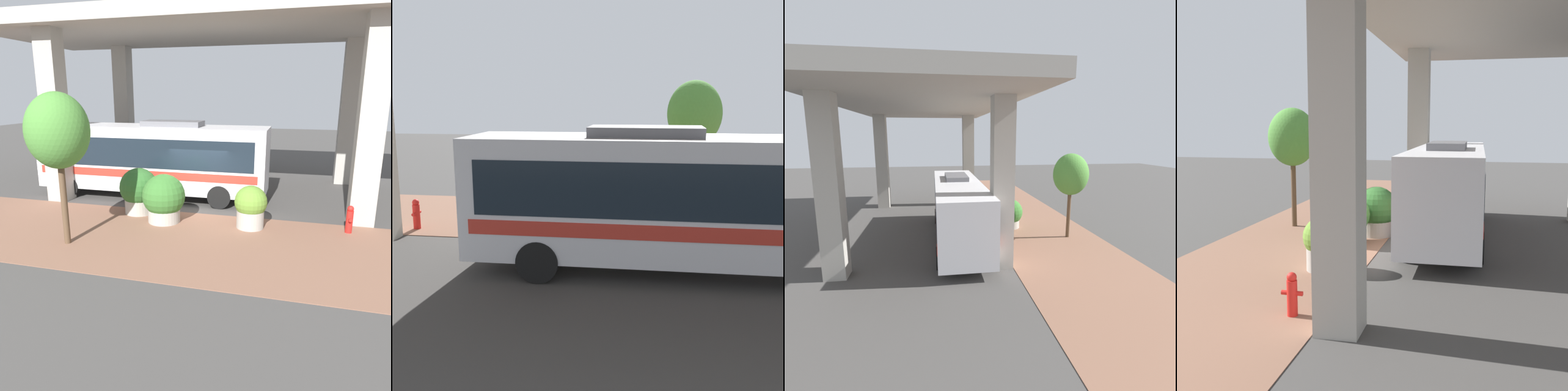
# 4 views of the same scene
# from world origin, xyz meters

# --- Properties ---
(ground_plane) EXTENTS (80.00, 80.00, 0.00)m
(ground_plane) POSITION_xyz_m (0.00, 0.00, 0.00)
(ground_plane) COLOR #474442
(ground_plane) RESTS_ON ground
(sidewalk_strip) EXTENTS (6.00, 40.00, 0.02)m
(sidewalk_strip) POSITION_xyz_m (-3.00, 0.00, 0.01)
(sidewalk_strip) COLOR #845B47
(sidewalk_strip) RESTS_ON ground
(overpass) EXTENTS (9.40, 20.90, 8.03)m
(overpass) POSITION_xyz_m (4.00, 0.00, 7.05)
(overpass) COLOR #ADA89E
(overpass) RESTS_ON ground
(bus) EXTENTS (2.57, 10.73, 3.58)m
(bus) POSITION_xyz_m (2.12, 2.59, 1.94)
(bus) COLOR silver
(bus) RESTS_ON ground
(fire_hydrant) EXTENTS (0.48, 0.23, 1.01)m
(fire_hydrant) POSITION_xyz_m (-0.75, -5.92, 0.51)
(fire_hydrant) COLOR red
(fire_hydrant) RESTS_ON ground
(planter_front) EXTENTS (1.19, 1.19, 1.59)m
(planter_front) POSITION_xyz_m (-1.13, -2.50, 0.81)
(planter_front) COLOR #ADA89E
(planter_front) RESTS_ON ground
(planter_middle) EXTENTS (1.56, 1.56, 1.88)m
(planter_middle) POSITION_xyz_m (-0.53, 2.12, 0.95)
(planter_middle) COLOR #ADA89E
(planter_middle) RESTS_ON ground
(planter_back) EXTENTS (1.63, 1.63, 1.86)m
(planter_back) POSITION_xyz_m (-1.32, 0.77, 0.92)
(planter_back) COLOR #ADA89E
(planter_back) RESTS_ON ground
(street_tree_near) EXTENTS (1.95, 1.95, 4.85)m
(street_tree_near) POSITION_xyz_m (-4.20, 3.10, 3.65)
(street_tree_near) COLOR brown
(street_tree_near) RESTS_ON ground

